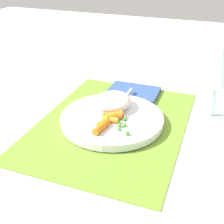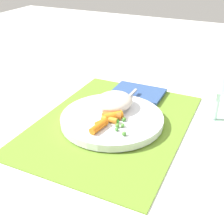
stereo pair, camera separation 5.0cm
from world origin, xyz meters
The scene contains 9 objects.
ground_plane centered at (0.00, 0.00, 0.00)m, with size 2.40×2.40×0.00m, color white.
placemat centered at (0.00, 0.00, 0.00)m, with size 0.45×0.33×0.01m, color olive.
plate centered at (0.00, 0.00, 0.01)m, with size 0.24×0.24×0.02m, color white.
rice_mound centered at (-0.04, -0.01, 0.04)m, with size 0.10×0.09×0.04m, color beige.
carrot_portion centered at (0.03, 0.00, 0.03)m, with size 0.10×0.05×0.02m.
pea_scatter centered at (0.04, 0.03, 0.03)m, with size 0.08×0.08×0.01m.
fork centered at (-0.04, 0.00, 0.03)m, with size 0.19×0.02×0.01m.
wine_glass centered at (-0.12, 0.22, 0.12)m, with size 0.07×0.07×0.17m.
napkin centered at (-0.17, 0.00, 0.01)m, with size 0.10×0.14×0.01m, color #33518C.
Camera 1 is at (0.57, 0.21, 0.37)m, focal length 48.18 mm.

